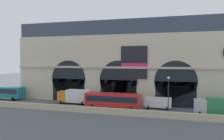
{
  "coord_description": "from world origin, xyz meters",
  "views": [
    {
      "loc": [
        12.71,
        -42.67,
        9.74
      ],
      "look_at": [
        -1.44,
        5.0,
        7.44
      ],
      "focal_mm": 36.36,
      "sensor_mm": 36.0,
      "label": 1
    }
  ],
  "objects_px": {
    "bus_westmost": "(3,92)",
    "box_truck_east": "(218,106)",
    "bus_center": "(113,100)",
    "street_lamp_quayside": "(168,91)",
    "van_mideast": "(158,102)",
    "box_truck_midwest": "(75,96)"
  },
  "relations": [
    {
      "from": "bus_westmost",
      "to": "box_truck_east",
      "type": "xyz_separation_m",
      "value": [
        47.84,
        -2.98,
        -0.08
      ]
    },
    {
      "from": "bus_westmost",
      "to": "bus_center",
      "type": "distance_m",
      "value": 29.09
    },
    {
      "from": "street_lamp_quayside",
      "to": "box_truck_east",
      "type": "bearing_deg",
      "value": 23.7
    },
    {
      "from": "van_mideast",
      "to": "box_truck_east",
      "type": "height_order",
      "value": "box_truck_east"
    },
    {
      "from": "bus_westmost",
      "to": "van_mideast",
      "type": "distance_m",
      "value": 37.43
    },
    {
      "from": "box_truck_east",
      "to": "street_lamp_quayside",
      "type": "distance_m",
      "value": 9.29
    },
    {
      "from": "box_truck_east",
      "to": "bus_westmost",
      "type": "bearing_deg",
      "value": 176.44
    },
    {
      "from": "van_mideast",
      "to": "box_truck_east",
      "type": "distance_m",
      "value": 10.82
    },
    {
      "from": "box_truck_midwest",
      "to": "street_lamp_quayside",
      "type": "height_order",
      "value": "street_lamp_quayside"
    },
    {
      "from": "bus_center",
      "to": "street_lamp_quayside",
      "type": "bearing_deg",
      "value": -18.17
    },
    {
      "from": "van_mideast",
      "to": "box_truck_midwest",
      "type": "bearing_deg",
      "value": -179.3
    },
    {
      "from": "van_mideast",
      "to": "box_truck_east",
      "type": "xyz_separation_m",
      "value": [
        10.41,
        -2.9,
        0.45
      ]
    },
    {
      "from": "street_lamp_quayside",
      "to": "box_truck_midwest",
      "type": "bearing_deg",
      "value": 162.72
    },
    {
      "from": "street_lamp_quayside",
      "to": "van_mideast",
      "type": "bearing_deg",
      "value": 109.35
    },
    {
      "from": "van_mideast",
      "to": "street_lamp_quayside",
      "type": "xyz_separation_m",
      "value": [
        2.27,
        -6.47,
        3.17
      ]
    },
    {
      "from": "bus_center",
      "to": "box_truck_east",
      "type": "height_order",
      "value": "box_truck_east"
    },
    {
      "from": "bus_westmost",
      "to": "box_truck_east",
      "type": "relative_size",
      "value": 1.47
    },
    {
      "from": "bus_center",
      "to": "street_lamp_quayside",
      "type": "height_order",
      "value": "street_lamp_quayside"
    },
    {
      "from": "box_truck_midwest",
      "to": "van_mideast",
      "type": "bearing_deg",
      "value": 0.7
    },
    {
      "from": "bus_center",
      "to": "van_mideast",
      "type": "xyz_separation_m",
      "value": [
        8.49,
        2.94,
        -0.54
      ]
    },
    {
      "from": "bus_center",
      "to": "van_mideast",
      "type": "relative_size",
      "value": 2.12
    },
    {
      "from": "box_truck_east",
      "to": "street_lamp_quayside",
      "type": "bearing_deg",
      "value": -156.3
    }
  ]
}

